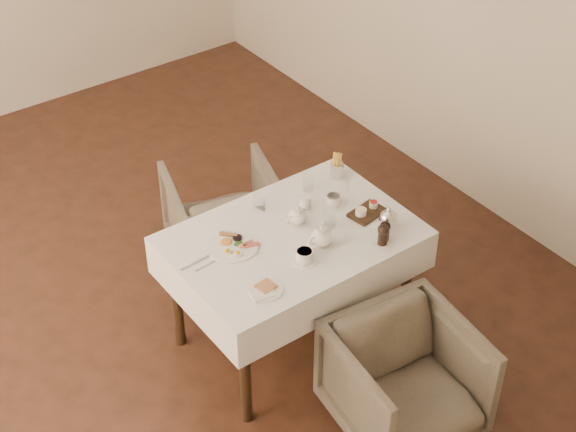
% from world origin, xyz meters
% --- Properties ---
extents(table, '(1.28, 0.88, 0.75)m').
position_xyz_m(table, '(0.43, -0.86, 0.64)').
color(table, black).
rests_on(table, ground).
extents(armchair_near, '(0.75, 0.76, 0.62)m').
position_xyz_m(armchair_near, '(0.52, -1.69, 0.31)').
color(armchair_near, '#50483B').
rests_on(armchair_near, ground).
extents(armchair_far, '(0.82, 0.84, 0.61)m').
position_xyz_m(armchair_far, '(0.52, -0.01, 0.31)').
color(armchair_far, '#50483B').
rests_on(armchair_far, ground).
extents(breakfast_plate, '(0.26, 0.26, 0.03)m').
position_xyz_m(breakfast_plate, '(0.12, -0.76, 0.76)').
color(breakfast_plate, white).
rests_on(breakfast_plate, table).
extents(side_plate, '(0.18, 0.17, 0.02)m').
position_xyz_m(side_plate, '(0.06, -1.13, 0.76)').
color(side_plate, white).
rests_on(side_plate, table).
extents(teapot_centre, '(0.16, 0.13, 0.12)m').
position_xyz_m(teapot_centre, '(0.51, -0.80, 0.81)').
color(teapot_centre, white).
rests_on(teapot_centre, table).
extents(teapot_front, '(0.16, 0.13, 0.12)m').
position_xyz_m(teapot_front, '(0.50, -1.02, 0.82)').
color(teapot_front, white).
rests_on(teapot_front, table).
extents(creamer, '(0.07, 0.07, 0.07)m').
position_xyz_m(creamer, '(0.63, -0.71, 0.79)').
color(creamer, white).
rests_on(creamer, table).
extents(teacup_near, '(0.14, 0.14, 0.07)m').
position_xyz_m(teacup_near, '(0.35, -1.07, 0.79)').
color(teacup_near, white).
rests_on(teacup_near, table).
extents(teacup_far, '(0.13, 0.13, 0.06)m').
position_xyz_m(teacup_far, '(0.77, -0.78, 0.78)').
color(teacup_far, white).
rests_on(teacup_far, table).
extents(glass_left, '(0.07, 0.07, 0.10)m').
position_xyz_m(glass_left, '(0.42, -0.57, 0.80)').
color(glass_left, silver).
rests_on(glass_left, table).
extents(glass_mid, '(0.08, 0.08, 0.10)m').
position_xyz_m(glass_mid, '(0.64, -0.91, 0.81)').
color(glass_mid, silver).
rests_on(glass_mid, table).
extents(glass_right, '(0.08, 0.08, 0.09)m').
position_xyz_m(glass_right, '(0.74, -0.58, 0.80)').
color(glass_right, silver).
rests_on(glass_right, table).
extents(condiment_board, '(0.21, 0.16, 0.05)m').
position_xyz_m(condiment_board, '(0.86, -0.95, 0.77)').
color(condiment_board, black).
rests_on(condiment_board, table).
extents(pepper_mill_left, '(0.07, 0.07, 0.12)m').
position_xyz_m(pepper_mill_left, '(0.76, -1.19, 0.82)').
color(pepper_mill_left, black).
rests_on(pepper_mill_left, table).
extents(pepper_mill_right, '(0.07, 0.07, 0.12)m').
position_xyz_m(pepper_mill_right, '(0.80, -1.17, 0.81)').
color(pepper_mill_right, black).
rests_on(pepper_mill_right, table).
extents(silver_pot, '(0.14, 0.13, 0.13)m').
position_xyz_m(silver_pot, '(0.88, -1.10, 0.82)').
color(silver_pot, white).
rests_on(silver_pot, table).
extents(fries_cup, '(0.08, 0.08, 0.16)m').
position_xyz_m(fries_cup, '(0.95, -0.58, 0.83)').
color(fries_cup, silver).
rests_on(fries_cup, table).
extents(cutlery_fork, '(0.20, 0.03, 0.00)m').
position_xyz_m(cutlery_fork, '(-0.09, -0.75, 0.76)').
color(cutlery_fork, silver).
rests_on(cutlery_fork, table).
extents(cutlery_knife, '(0.18, 0.03, 0.00)m').
position_xyz_m(cutlery_knife, '(-0.05, -0.80, 0.76)').
color(cutlery_knife, silver).
rests_on(cutlery_knife, table).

